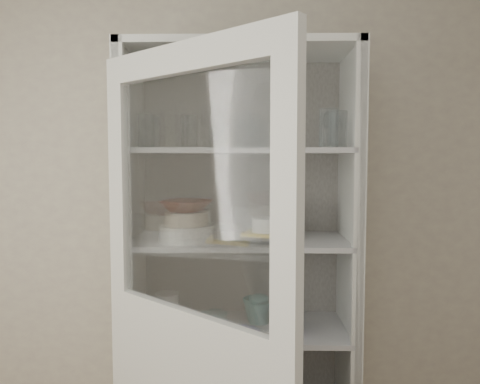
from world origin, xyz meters
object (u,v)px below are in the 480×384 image
at_px(pantry_cabinet, 240,304).
at_px(white_canister, 168,307).
at_px(terracotta_bowl, 186,206).
at_px(glass_platter, 268,236).
at_px(goblet_2, 278,131).
at_px(goblet_1, 249,130).
at_px(mug_white, 280,326).
at_px(mug_teal, 255,309).
at_px(cream_bowl, 187,218).
at_px(mug_blue, 287,322).
at_px(plate_stack_back, 190,222).
at_px(goblet_0, 152,130).
at_px(grey_bowl_stack, 287,220).
at_px(measuring_cups, 170,325).
at_px(teal_jar, 259,310).
at_px(cupboard_door, 191,375).
at_px(goblet_3, 331,128).
at_px(yellow_trivet, 268,233).
at_px(white_ramekin, 268,225).
at_px(plate_stack_front, 187,233).

xyz_separation_m(pantry_cabinet, white_canister, (-0.34, -0.01, -0.01)).
relative_size(terracotta_bowl, glass_platter, 0.65).
bearing_deg(goblet_2, goblet_1, -176.95).
bearing_deg(mug_white, mug_teal, 102.45).
xyz_separation_m(pantry_cabinet, cream_bowl, (-0.23, -0.15, 0.42)).
relative_size(goblet_2, mug_white, 1.68).
relative_size(goblet_1, cream_bowl, 0.92).
distance_m(pantry_cabinet, mug_blue, 0.25).
bearing_deg(plate_stack_back, goblet_2, -5.17).
distance_m(goblet_0, goblet_2, 0.58).
bearing_deg(grey_bowl_stack, goblet_1, 165.46).
bearing_deg(measuring_cups, teal_jar, 13.54).
xyz_separation_m(teal_jar, white_canister, (-0.43, 0.01, 0.01)).
relative_size(plate_stack_back, cream_bowl, 1.10).
bearing_deg(mug_blue, goblet_1, 159.67).
bearing_deg(cupboard_door, grey_bowl_stack, 96.36).
bearing_deg(measuring_cups, goblet_3, 9.84).
relative_size(goblet_2, teal_jar, 1.39).
xyz_separation_m(yellow_trivet, white_ramekin, (0.00, 0.00, 0.04)).
bearing_deg(terracotta_bowl, mug_teal, 27.52).
bearing_deg(plate_stack_front, teal_jar, 21.04).
xyz_separation_m(cream_bowl, mug_white, (0.40, -0.04, -0.46)).
height_order(cream_bowl, glass_platter, cream_bowl).
relative_size(plate_stack_front, mug_teal, 2.12).
height_order(terracotta_bowl, glass_platter, terracotta_bowl).
xyz_separation_m(plate_stack_back, white_ramekin, (0.36, -0.12, 0.01)).
xyz_separation_m(pantry_cabinet, plate_stack_front, (-0.23, -0.15, 0.36)).
relative_size(cupboard_door, goblet_2, 12.76).
height_order(plate_stack_front, cream_bowl, cream_bowl).
relative_size(glass_platter, mug_blue, 2.76).
bearing_deg(glass_platter, plate_stack_back, 161.36).
bearing_deg(pantry_cabinet, white_canister, -177.72).
relative_size(goblet_1, terracotta_bowl, 0.84).
bearing_deg(pantry_cabinet, glass_platter, -30.68).
bearing_deg(terracotta_bowl, goblet_3, 13.28).
height_order(white_ramekin, mug_blue, white_ramekin).
bearing_deg(plate_stack_back, mug_blue, -23.37).
relative_size(goblet_1, mug_teal, 1.53).
distance_m(goblet_3, glass_platter, 0.57).
bearing_deg(goblet_0, mug_blue, -15.31).
bearing_deg(yellow_trivet, plate_stack_front, -168.30).
bearing_deg(plate_stack_front, mug_white, -6.18).
bearing_deg(goblet_0, plate_stack_front, -43.30).
bearing_deg(mug_white, white_canister, 145.54).
bearing_deg(goblet_1, goblet_2, 3.05).
distance_m(mug_blue, white_canister, 0.56).
xyz_separation_m(glass_platter, measuring_cups, (-0.43, -0.05, -0.39)).
xyz_separation_m(goblet_0, goblet_2, (0.58, -0.01, -0.01)).
bearing_deg(goblet_0, measuring_cups, -55.48).
relative_size(yellow_trivet, mug_white, 2.02).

